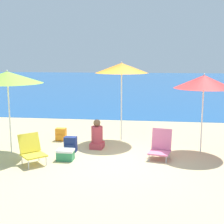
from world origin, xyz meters
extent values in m
plane|color=#C6B284|center=(0.00, 0.00, 0.00)|extent=(60.00, 60.00, 0.00)
cube|color=#1E5699|center=(0.00, 24.77, 0.00)|extent=(60.00, 40.00, 0.01)
cylinder|color=white|center=(2.10, 0.90, 0.84)|extent=(0.04, 0.04, 1.68)
cone|color=red|center=(2.10, 0.90, 1.85)|extent=(1.53, 1.53, 0.34)
sphere|color=white|center=(2.10, 0.90, 2.04)|extent=(0.04, 0.04, 0.04)
cylinder|color=white|center=(-0.11, 1.82, 1.01)|extent=(0.04, 0.04, 2.01)
cone|color=orange|center=(-0.11, 1.82, 2.16)|extent=(1.56, 1.56, 0.29)
sphere|color=white|center=(-0.11, 1.82, 2.32)|extent=(0.04, 0.04, 0.04)
cylinder|color=white|center=(-2.81, 0.13, 0.91)|extent=(0.04, 0.04, 1.82)
cone|color=#8ECC3D|center=(-2.81, 0.13, 1.97)|extent=(1.78, 1.78, 0.30)
sphere|color=white|center=(-2.81, 0.13, 2.13)|extent=(0.04, 0.04, 0.04)
cylinder|color=silver|center=(-1.89, -0.98, 0.11)|extent=(0.02, 0.02, 0.21)
cylinder|color=silver|center=(-1.59, -0.69, 0.11)|extent=(0.02, 0.02, 0.21)
cylinder|color=silver|center=(-2.18, -0.68, 0.11)|extent=(0.02, 0.02, 0.21)
cylinder|color=silver|center=(-1.87, -0.39, 0.11)|extent=(0.02, 0.02, 0.21)
cube|color=yellow|center=(-1.88, -0.69, 0.23)|extent=(0.70, 0.70, 0.04)
cube|color=yellow|center=(-2.05, -0.51, 0.47)|extent=(0.49, 0.48, 0.44)
cylinder|color=silver|center=(0.76, -0.06, 0.08)|extent=(0.02, 0.02, 0.16)
cylinder|color=silver|center=(1.16, -0.15, 0.08)|extent=(0.02, 0.02, 0.16)
cylinder|color=silver|center=(0.85, 0.34, 0.08)|extent=(0.02, 0.02, 0.16)
cylinder|color=silver|center=(1.25, 0.24, 0.08)|extent=(0.02, 0.02, 0.16)
cube|color=pink|center=(1.00, 0.09, 0.17)|extent=(0.58, 0.58, 0.04)
cube|color=pink|center=(1.06, 0.33, 0.45)|extent=(0.50, 0.23, 0.52)
cube|color=#BF3F4C|center=(-0.68, 0.86, 0.08)|extent=(0.37, 0.43, 0.16)
cylinder|color=#BF3F4C|center=(-0.68, 0.86, 0.38)|extent=(0.31, 0.31, 0.45)
sphere|color=brown|center=(-0.68, 0.86, 0.70)|extent=(0.19, 0.19, 0.19)
cube|color=navy|center=(-1.31, 0.45, 0.20)|extent=(0.32, 0.21, 0.40)
cube|color=navy|center=(-1.31, 0.33, 0.12)|extent=(0.22, 0.03, 0.18)
cube|color=orange|center=(-1.89, 1.50, 0.19)|extent=(0.30, 0.20, 0.37)
cube|color=orange|center=(-1.89, 1.39, 0.11)|extent=(0.21, 0.03, 0.17)
cube|color=#338C59|center=(-1.25, -0.26, 0.11)|extent=(0.39, 0.29, 0.21)
cube|color=white|center=(-1.25, -0.26, 0.24)|extent=(0.40, 0.30, 0.05)
camera|label=1|loc=(0.82, -7.30, 2.45)|focal=50.00mm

